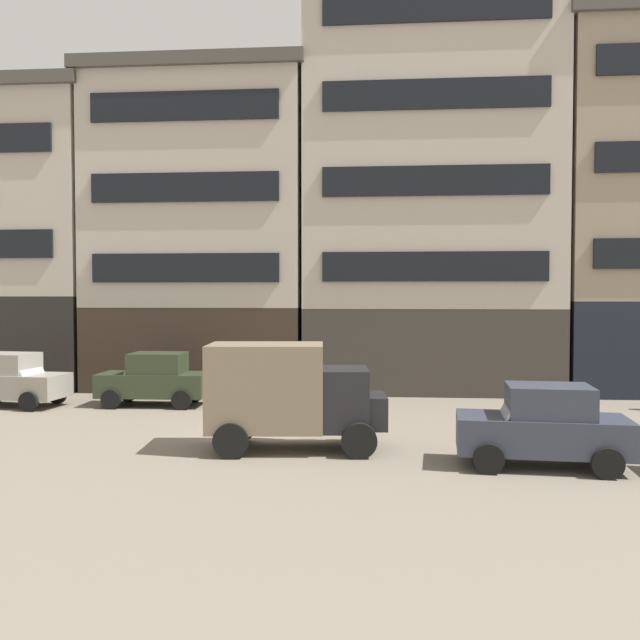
{
  "coord_description": "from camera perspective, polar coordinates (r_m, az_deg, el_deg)",
  "views": [
    {
      "loc": [
        3.11,
        -18.32,
        3.83
      ],
      "look_at": [
        1.38,
        1.99,
        3.08
      ],
      "focal_mm": 38.36,
      "sensor_mm": 36.0,
      "label": 1
    }
  ],
  "objects": [
    {
      "name": "ground_plane",
      "position": [
        18.97,
        -4.73,
        -9.54
      ],
      "size": [
        120.0,
        120.0,
        0.0
      ],
      "primitive_type": "plane",
      "color": "slate"
    },
    {
      "name": "building_center_left",
      "position": [
        29.3,
        -9.73,
        7.38
      ],
      "size": [
        9.12,
        5.91,
        12.98
      ],
      "color": "#33281E",
      "rests_on": "ground_plane"
    },
    {
      "name": "building_center_right",
      "position": [
        28.65,
        9.09,
        10.94
      ],
      "size": [
        10.35,
        5.91,
        16.39
      ],
      "color": "#38332D",
      "rests_on": "ground_plane"
    },
    {
      "name": "delivery_truck_far",
      "position": [
        16.95,
        -2.54,
        -6.05
      ],
      "size": [
        4.47,
        2.43,
        2.62
      ],
      "color": "black",
      "rests_on": "ground_plane"
    },
    {
      "name": "sedan_dark",
      "position": [
        25.76,
        -24.41,
        -4.58
      ],
      "size": [
        3.84,
        2.15,
        1.83
      ],
      "color": "gray",
      "rests_on": "ground_plane"
    },
    {
      "name": "sedan_light",
      "position": [
        24.35,
        -13.62,
        -4.82
      ],
      "size": [
        3.73,
        1.91,
        1.83
      ],
      "color": "#2D3823",
      "rests_on": "ground_plane"
    },
    {
      "name": "sedan_parked_curb",
      "position": [
        16.11,
        18.14,
        -8.42
      ],
      "size": [
        3.82,
        2.11,
        1.83
      ],
      "color": "#333847",
      "rests_on": "ground_plane"
    }
  ]
}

